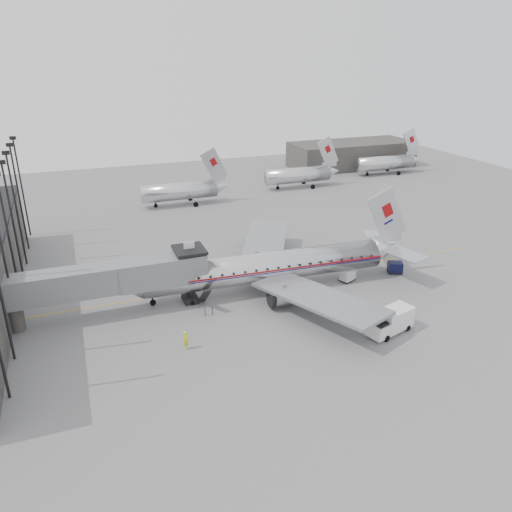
% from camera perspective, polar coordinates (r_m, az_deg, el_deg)
% --- Properties ---
extents(ground, '(160.00, 160.00, 0.00)m').
position_cam_1_polar(ground, '(57.72, 2.37, -5.21)').
color(ground, slate).
rests_on(ground, ground).
extents(hangar, '(30.00, 12.00, 6.00)m').
position_cam_1_polar(hangar, '(127.48, 10.84, 11.36)').
color(hangar, '#3A3735').
rests_on(hangar, ground).
extents(apron_line, '(60.00, 0.15, 0.01)m').
position_cam_1_polar(apron_line, '(63.72, 2.78, -2.41)').
color(apron_line, gold).
rests_on(apron_line, ground).
extents(jet_bridge, '(21.00, 6.20, 7.10)m').
position_cam_1_polar(jet_bridge, '(55.58, -15.15, -2.38)').
color(jet_bridge, slate).
rests_on(jet_bridge, ground).
extents(floodlight_masts, '(0.90, 42.25, 15.25)m').
position_cam_1_polar(floodlight_masts, '(63.18, -26.28, 3.13)').
color(floodlight_masts, black).
rests_on(floodlight_masts, ground).
extents(distant_aircraft_near, '(16.39, 3.20, 10.26)m').
position_cam_1_polar(distant_aircraft_near, '(93.98, -8.65, 7.40)').
color(distant_aircraft_near, silver).
rests_on(distant_aircraft_near, ground).
extents(distant_aircraft_mid, '(16.39, 3.20, 10.26)m').
position_cam_1_polar(distant_aircraft_mid, '(105.78, 4.91, 9.27)').
color(distant_aircraft_mid, silver).
rests_on(distant_aircraft_mid, ground).
extents(distant_aircraft_far, '(16.39, 3.20, 10.26)m').
position_cam_1_polar(distant_aircraft_far, '(121.05, 14.59, 10.33)').
color(distant_aircraft_far, silver).
rests_on(distant_aircraft_far, ground).
extents(airliner, '(36.32, 33.61, 11.48)m').
position_cam_1_polar(airliner, '(59.57, 1.79, -1.20)').
color(airliner, silver).
rests_on(airliner, ground).
extents(service_van, '(5.68, 3.47, 2.50)m').
position_cam_1_polar(service_van, '(52.91, 15.12, -7.19)').
color(service_van, white).
rests_on(service_van, ground).
extents(baggage_cart_navy, '(2.30, 2.07, 1.48)m').
position_cam_1_polar(baggage_cart_navy, '(66.99, 15.61, -1.24)').
color(baggage_cart_navy, black).
rests_on(baggage_cart_navy, ground).
extents(baggage_cart_white, '(2.27, 2.03, 1.46)m').
position_cam_1_polar(baggage_cart_white, '(63.32, 10.41, -2.18)').
color(baggage_cart_white, '#BDBDBF').
rests_on(baggage_cart_white, ground).
extents(ramp_worker, '(0.83, 0.79, 1.91)m').
position_cam_1_polar(ramp_worker, '(49.14, -8.01, -9.52)').
color(ramp_worker, '#D1DD1A').
rests_on(ramp_worker, ground).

